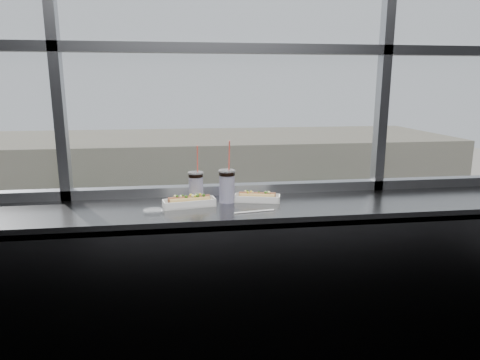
{
  "coord_description": "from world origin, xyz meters",
  "views": [
    {
      "loc": [
        -0.3,
        -1.16,
        1.79
      ],
      "look_at": [
        0.03,
        1.23,
        1.25
      ],
      "focal_mm": 32.0,
      "sensor_mm": 36.0,
      "label": 1
    }
  ],
  "objects": [
    {
      "name": "pedestrian_d",
      "position": [
        9.53,
        29.14,
        -10.03
      ],
      "size": [
        0.83,
        0.62,
        1.86
      ],
      "primitive_type": "imported",
      "rotation": [
        0.0,
        0.0,
        3.14
      ],
      "color": "#66605B",
      "rests_on": "far_sidewalk"
    },
    {
      "name": "tree_center",
      "position": [
        -0.14,
        29.5,
        -7.76
      ],
      "size": [
        3.06,
        3.06,
        4.78
      ],
      "color": "#47382B",
      "rests_on": "far_sidewalk"
    },
    {
      "name": "car_near_e",
      "position": [
        14.71,
        17.5,
        -9.92
      ],
      "size": [
        3.35,
        6.43,
        2.05
      ],
      "primitive_type": "imported",
      "rotation": [
        0.0,
        0.0,
        1.7
      ],
      "color": "navy",
      "rests_on": "street_asphalt"
    },
    {
      "name": "wall_back_lower",
      "position": [
        0.0,
        1.5,
        0.55
      ],
      "size": [
        6.0,
        0.0,
        6.0
      ],
      "primitive_type": "plane",
      "rotation": [
        1.57,
        0.0,
        0.0
      ],
      "color": "black",
      "rests_on": "ground"
    },
    {
      "name": "car_near_d",
      "position": [
        5.12,
        17.5,
        -9.91
      ],
      "size": [
        3.3,
        6.44,
        2.06
      ],
      "primitive_type": "imported",
      "rotation": [
        0.0,
        0.0,
        1.69
      ],
      "color": "silver",
      "rests_on": "street_asphalt"
    },
    {
      "name": "pedestrian_c",
      "position": [
        5.8,
        30.51,
        -10.03
      ],
      "size": [
        0.83,
        0.62,
        1.86
      ],
      "primitive_type": "imported",
      "color": "#66605B",
      "rests_on": "far_sidewalk"
    },
    {
      "name": "soda_cup_left",
      "position": [
        -0.22,
        1.34,
        1.2
      ],
      "size": [
        0.09,
        0.09,
        0.34
      ],
      "color": "white",
      "rests_on": "counter"
    },
    {
      "name": "soda_cup_right",
      "position": [
        -0.04,
        1.3,
        1.21
      ],
      "size": [
        0.1,
        0.1,
        0.37
      ],
      "color": "white",
      "rests_on": "counter"
    },
    {
      "name": "hotdog_tray_right",
      "position": [
        0.14,
        1.29,
        1.13
      ],
      "size": [
        0.29,
        0.15,
        0.07
      ],
      "rotation": [
        0.0,
        0.0,
        -0.25
      ],
      "color": "white",
      "rests_on": "counter"
    },
    {
      "name": "car_far_a",
      "position": [
        -10.76,
        25.5,
        -9.95
      ],
      "size": [
        2.97,
        6.15,
        1.99
      ],
      "primitive_type": "imported",
      "rotation": [
        0.0,
        0.0,
        1.65
      ],
      "color": "black",
      "rests_on": "street_asphalt"
    },
    {
      "name": "pedestrian_a",
      "position": [
        -6.81,
        30.43,
        -9.97
      ],
      "size": [
        0.88,
        0.66,
        1.98
      ],
      "primitive_type": "imported",
      "rotation": [
        0.0,
        0.0,
        3.14
      ],
      "color": "#66605B",
      "rests_on": "far_sidewalk"
    },
    {
      "name": "car_near_b",
      "position": [
        -5.04,
        17.5,
        -9.95
      ],
      "size": [
        2.58,
        5.96,
        1.97
      ],
      "primitive_type": "imported",
      "rotation": [
        0.0,
        0.0,
        1.55
      ],
      "color": "black",
      "rests_on": "street_asphalt"
    },
    {
      "name": "car_far_c",
      "position": [
        11.11,
        25.5,
        -10.0
      ],
      "size": [
        2.5,
        5.71,
        1.88
      ],
      "primitive_type": "imported",
      "rotation": [
        0.0,
        0.0,
        1.6
      ],
      "color": "#FFF0CA",
      "rests_on": "street_asphalt"
    },
    {
      "name": "counter",
      "position": [
        0.0,
        1.23,
        1.07
      ],
      "size": [
        6.0,
        0.55,
        0.06
      ],
      "primitive_type": "cube",
      "color": "slate",
      "rests_on": "ground"
    },
    {
      "name": "plaza_ground",
      "position": [
        0.0,
        45.0,
        -11.0
      ],
      "size": [
        120.0,
        120.0,
        0.0
      ],
      "primitive_type": "plane",
      "color": "#B3A998",
      "rests_on": "ground"
    },
    {
      "name": "far_sidewalk",
      "position": [
        0.0,
        29.5,
        -10.98
      ],
      "size": [
        80.0,
        6.0,
        0.04
      ],
      "primitive_type": "cube",
      "color": "#B3A998",
      "rests_on": "plaza_ground"
    },
    {
      "name": "tree_right",
      "position": [
        11.03,
        29.5,
        -7.68
      ],
      "size": [
        3.14,
        3.14,
        4.9
      ],
      "color": "#47382B",
      "rests_on": "far_sidewalk"
    },
    {
      "name": "hotdog_tray_left",
      "position": [
        -0.26,
        1.23,
        1.13
      ],
      "size": [
        0.31,
        0.15,
        0.07
      ],
      "rotation": [
        0.0,
        0.0,
        0.17
      ],
      "color": "white",
      "rests_on": "counter"
    },
    {
      "name": "car_far_b",
      "position": [
        2.25,
        25.5,
        -10.01
      ],
      "size": [
        2.42,
        5.62,
        1.86
      ],
      "primitive_type": "imported",
      "rotation": [
        0.0,
        0.0,
        1.56
      ],
      "color": "maroon",
      "rests_on": "street_asphalt"
    },
    {
      "name": "counter_fascia",
      "position": [
        0.0,
        0.97,
        0.55
      ],
      "size": [
        6.0,
        0.04,
        1.04
      ],
      "primitive_type": "cube",
      "color": "slate",
      "rests_on": "ground"
    },
    {
      "name": "far_building",
      "position": [
        0.0,
        39.5,
        -7.0
      ],
      "size": [
        50.0,
        14.0,
        8.0
      ],
      "primitive_type": "cube",
      "color": "gray",
      "rests_on": "plaza_ground"
    },
    {
      "name": "loose_straw",
      "position": [
        0.09,
        1.07,
        1.1
      ],
      "size": [
        0.23,
        0.04,
        0.01
      ],
      "primitive_type": "cylinder",
      "rotation": [
        0.0,
        1.57,
        0.14
      ],
      "color": "white",
      "rests_on": "counter"
    },
    {
      "name": "wrapper",
      "position": [
        -0.46,
        1.14,
        1.11
      ],
      "size": [
        0.11,
        0.08,
        0.03
      ],
      "primitive_type": "ellipsoid",
      "color": "silver",
      "rests_on": "counter"
    },
    {
      "name": "street_asphalt",
      "position": [
        0.0,
        21.5,
        -10.97
      ],
      "size": [
        80.0,
        10.0,
        0.06
      ],
      "primitive_type": "cube",
      "color": "black",
      "rests_on": "plaza_ground"
    },
    {
      "name": "tree_left",
      "position": [
        -8.31,
        29.5,
        -7.58
      ],
      "size": [
        3.23,
        3.23,
        5.04
      ],
      "color": "#47382B",
      "rests_on": "far_sidewalk"
    },
    {
      "name": "pedestrian_b",
      "position": [
        0.71,
        29.24,
        -9.98
      ],
      "size": [
        0.66,
        0.88,
        1.97
      ],
      "primitive_type": "imported",
      "rotation": [
        0.0,
        0.0,
        4.71
      ],
      "color": "#66605B",
      "rests_on": "far_sidewalk"
    }
  ]
}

